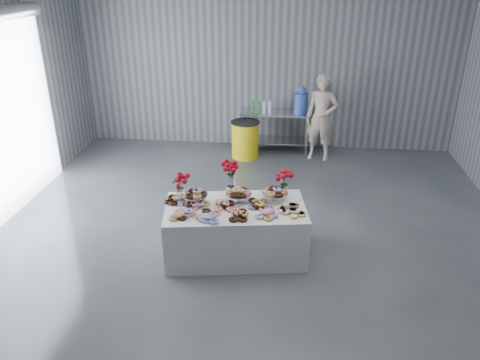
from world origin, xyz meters
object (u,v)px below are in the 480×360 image
object	(u,v)px
display_table	(235,231)
person	(322,118)
water_jug	(301,101)
prep_table	(276,124)
trash_barrel	(245,139)

from	to	relation	value
display_table	person	bearing A→B (deg)	70.63
display_table	water_jug	size ratio (longest dim) A/B	3.43
prep_table	water_jug	xyz separation A→B (m)	(0.50, -0.00, 0.53)
trash_barrel	water_jug	bearing A→B (deg)	19.65
water_jug	person	distance (m)	0.59
person	trash_barrel	world-z (taller)	person
person	trash_barrel	xyz separation A→B (m)	(-1.55, -0.10, -0.49)
water_jug	trash_barrel	size ratio (longest dim) A/B	0.71
trash_barrel	display_table	bearing A→B (deg)	-86.38
display_table	prep_table	bearing A→B (deg)	84.45
trash_barrel	person	bearing A→B (deg)	3.76
water_jug	person	world-z (taller)	person
prep_table	person	bearing A→B (deg)	-17.91
prep_table	trash_barrel	xyz separation A→B (m)	(-0.63, -0.40, -0.23)
water_jug	person	size ratio (longest dim) A/B	0.31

